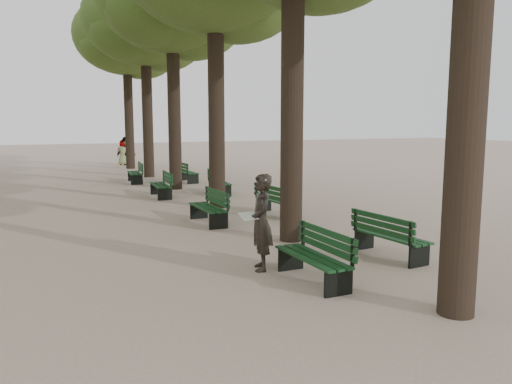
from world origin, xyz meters
name	(u,v)px	position (x,y,z in m)	size (l,w,h in m)	color
ground	(297,287)	(0.00, 0.00, 0.00)	(120.00, 120.00, 0.00)	tan
tree_central_4	(145,20)	(1.50, 18.00, 7.65)	(6.00, 6.00, 9.95)	#33261C
tree_central_5	(126,36)	(1.50, 23.00, 7.65)	(6.00, 6.00, 9.95)	#33261C
bench_left_0	(313,267)	(0.37, 0.12, 0.27)	(0.59, 1.81, 0.92)	black
bench_left_1	(208,214)	(0.37, 5.64, 0.27)	(0.60, 1.81, 0.92)	black
bench_left_2	(161,190)	(0.37, 10.97, 0.27)	(0.68, 1.83, 0.92)	black
bench_left_3	(135,177)	(0.37, 15.83, 0.27)	(0.74, 1.85, 0.92)	black
bench_right_0	(390,244)	(2.63, 0.83, 0.27)	(0.71, 1.84, 0.92)	black
bench_right_1	(277,206)	(2.63, 5.94, 0.27)	(0.72, 1.84, 0.92)	black
bench_right_2	(220,187)	(2.63, 10.84, 0.27)	(0.78, 1.86, 0.92)	black
bench_right_3	(188,176)	(2.63, 15.08, 0.27)	(0.61, 1.81, 0.92)	black
man_with_map	(261,222)	(-0.13, 1.16, 0.91)	(0.72, 0.80, 1.81)	black
pedestrian_d	(123,153)	(1.51, 25.65, 0.80)	(0.78, 0.32, 1.60)	#262628
pedestrian_b	(126,151)	(1.73, 25.56, 0.91)	(1.17, 0.36, 1.82)	#262628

